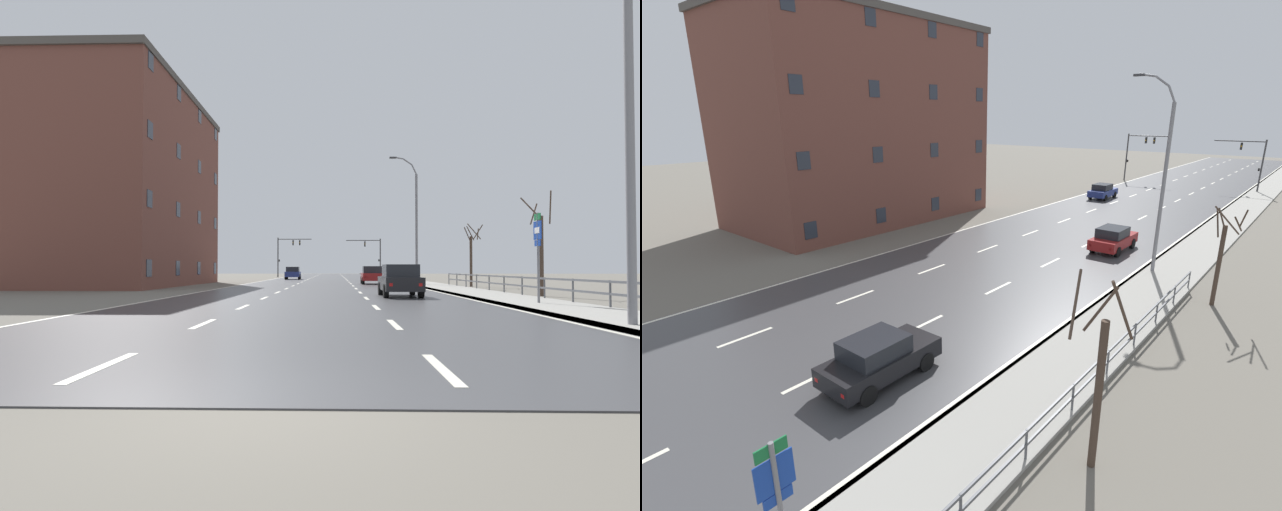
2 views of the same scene
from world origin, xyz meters
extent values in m
cube|color=#666056|center=(0.00, 48.00, -0.06)|extent=(160.00, 160.00, 0.12)
cube|color=#3D3D3F|center=(0.00, 60.00, 0.01)|extent=(14.00, 120.00, 0.02)
cube|color=beige|center=(-2.33, 18.20, 0.02)|extent=(0.16, 2.20, 0.01)
cube|color=beige|center=(-2.33, 23.60, 0.02)|extent=(0.16, 2.20, 0.01)
cube|color=beige|center=(-2.33, 29.00, 0.02)|extent=(0.16, 2.20, 0.01)
cube|color=beige|center=(-2.33, 34.40, 0.02)|extent=(0.16, 2.20, 0.01)
cube|color=beige|center=(-2.33, 39.80, 0.02)|extent=(0.16, 2.20, 0.01)
cube|color=beige|center=(-2.33, 45.20, 0.02)|extent=(0.16, 2.20, 0.01)
cube|color=beige|center=(-2.33, 50.60, 0.02)|extent=(0.16, 2.20, 0.01)
cube|color=beige|center=(-2.33, 56.00, 0.02)|extent=(0.16, 2.20, 0.01)
cube|color=beige|center=(-2.33, 61.40, 0.02)|extent=(0.16, 2.20, 0.01)
cube|color=beige|center=(-2.33, 66.80, 0.02)|extent=(0.16, 2.20, 0.01)
cube|color=beige|center=(-2.33, 72.20, 0.02)|extent=(0.16, 2.20, 0.01)
cube|color=beige|center=(-2.33, 77.60, 0.02)|extent=(0.16, 2.20, 0.01)
cube|color=beige|center=(-2.33, 83.00, 0.02)|extent=(0.16, 2.20, 0.01)
cube|color=beige|center=(-2.33, 88.40, 0.02)|extent=(0.16, 2.20, 0.01)
cube|color=beige|center=(-2.33, 93.80, 0.02)|extent=(0.16, 2.20, 0.01)
cube|color=beige|center=(-2.33, 99.20, 0.02)|extent=(0.16, 2.20, 0.01)
cube|color=beige|center=(-2.33, 104.60, 0.02)|extent=(0.16, 2.20, 0.01)
cube|color=beige|center=(-2.33, 110.00, 0.02)|extent=(0.16, 2.20, 0.01)
cube|color=beige|center=(-2.33, 115.40, 0.02)|extent=(0.16, 2.20, 0.01)
cube|color=beige|center=(2.33, 18.20, 0.02)|extent=(0.16, 2.20, 0.01)
cube|color=beige|center=(2.33, 23.60, 0.02)|extent=(0.16, 2.20, 0.01)
cube|color=beige|center=(2.33, 29.00, 0.02)|extent=(0.16, 2.20, 0.01)
cube|color=beige|center=(2.33, 34.40, 0.02)|extent=(0.16, 2.20, 0.01)
cube|color=beige|center=(2.33, 39.80, 0.02)|extent=(0.16, 2.20, 0.01)
cube|color=beige|center=(2.33, 45.20, 0.02)|extent=(0.16, 2.20, 0.01)
cube|color=beige|center=(2.33, 50.60, 0.02)|extent=(0.16, 2.20, 0.01)
cube|color=beige|center=(2.33, 56.00, 0.02)|extent=(0.16, 2.20, 0.01)
cube|color=beige|center=(2.33, 61.40, 0.02)|extent=(0.16, 2.20, 0.01)
cube|color=beige|center=(2.33, 66.80, 0.02)|extent=(0.16, 2.20, 0.01)
cube|color=beige|center=(2.33, 72.20, 0.02)|extent=(0.16, 2.20, 0.01)
cube|color=beige|center=(2.33, 77.60, 0.02)|extent=(0.16, 2.20, 0.01)
cube|color=beige|center=(2.33, 83.00, 0.02)|extent=(0.16, 2.20, 0.01)
cube|color=beige|center=(2.33, 88.40, 0.02)|extent=(0.16, 2.20, 0.01)
cube|color=beige|center=(2.33, 93.80, 0.02)|extent=(0.16, 2.20, 0.01)
cube|color=beige|center=(2.33, 99.20, 0.02)|extent=(0.16, 2.20, 0.01)
cube|color=beige|center=(2.33, 104.60, 0.02)|extent=(0.16, 2.20, 0.01)
cube|color=beige|center=(2.33, 110.00, 0.02)|extent=(0.16, 2.20, 0.01)
cube|color=beige|center=(2.33, 115.40, 0.02)|extent=(0.16, 2.20, 0.01)
cube|color=beige|center=(6.85, 60.00, 0.02)|extent=(0.16, 120.00, 0.01)
cube|color=beige|center=(-6.85, 60.00, 0.02)|extent=(0.16, 120.00, 0.01)
cube|color=gray|center=(8.50, 60.00, 0.06)|extent=(3.00, 120.00, 0.12)
cube|color=slate|center=(7.08, 60.00, 0.06)|extent=(0.16, 120.00, 0.12)
cube|color=#515459|center=(9.85, 20.80, 0.95)|extent=(0.06, 28.34, 0.08)
cube|color=#515459|center=(9.85, 20.80, 0.55)|extent=(0.06, 28.34, 0.08)
cylinder|color=#515459|center=(9.85, 19.51, 0.50)|extent=(0.07, 0.07, 1.00)
cylinder|color=#515459|center=(9.85, 22.09, 0.50)|extent=(0.07, 0.07, 1.00)
cylinder|color=#515459|center=(9.85, 24.67, 0.50)|extent=(0.07, 0.07, 1.00)
cylinder|color=#515459|center=(9.85, 27.24, 0.50)|extent=(0.07, 0.07, 1.00)
cylinder|color=#515459|center=(9.85, 29.82, 0.50)|extent=(0.07, 0.07, 1.00)
cylinder|color=#515459|center=(9.85, 32.40, 0.50)|extent=(0.07, 0.07, 1.00)
cylinder|color=#515459|center=(9.85, 34.97, 0.50)|extent=(0.07, 0.07, 1.00)
cylinder|color=slate|center=(7.60, 36.52, 4.55)|extent=(0.20, 0.20, 9.10)
cylinder|color=slate|center=(7.42, 36.52, 9.49)|extent=(0.46, 0.11, 0.82)
cylinder|color=slate|center=(6.89, 36.52, 10.12)|extent=(0.77, 0.11, 0.58)
cylinder|color=slate|center=(6.11, 36.52, 10.44)|extent=(0.86, 0.11, 0.26)
cube|color=#333335|center=(5.69, 36.52, 10.47)|extent=(0.56, 0.24, 0.12)
cube|color=#146633|center=(8.38, 13.92, 3.29)|extent=(0.03, 0.56, 0.24)
cube|color=#143899|center=(8.38, 13.92, 2.79)|extent=(0.03, 0.68, 0.68)
cube|color=white|center=(8.36, 13.92, 2.79)|extent=(0.01, 0.44, 0.22)
cube|color=#143899|center=(8.38, 13.92, 2.32)|extent=(0.03, 0.52, 0.22)
cylinder|color=#38383A|center=(7.90, 72.56, 2.96)|extent=(0.18, 0.18, 5.91)
cylinder|color=#38383A|center=(5.29, 72.56, 5.66)|extent=(5.22, 0.12, 0.12)
cube|color=black|center=(5.55, 72.56, 5.11)|extent=(0.20, 0.28, 0.80)
sphere|color=#2D2D2D|center=(5.55, 72.41, 5.37)|extent=(0.14, 0.14, 0.14)
sphere|color=#F2AD19|center=(5.55, 72.41, 5.11)|extent=(0.14, 0.14, 0.14)
sphere|color=#2D2D2D|center=(5.55, 72.41, 4.85)|extent=(0.14, 0.14, 0.14)
cube|color=black|center=(7.68, 72.51, 2.60)|extent=(0.18, 0.12, 0.32)
cylinder|color=#38383A|center=(-7.90, 73.58, 3.09)|extent=(0.18, 0.18, 6.17)
cylinder|color=#38383A|center=(-5.28, 73.58, 5.92)|extent=(5.23, 0.12, 0.12)
cube|color=black|center=(-5.55, 73.58, 5.37)|extent=(0.20, 0.28, 0.80)
sphere|color=#2D2D2D|center=(-5.55, 73.43, 5.63)|extent=(0.14, 0.14, 0.14)
sphere|color=#F2AD19|center=(-5.55, 73.43, 5.37)|extent=(0.14, 0.14, 0.14)
sphere|color=#2D2D2D|center=(-5.55, 73.43, 5.11)|extent=(0.14, 0.14, 0.14)
cube|color=black|center=(-4.50, 73.58, 5.37)|extent=(0.20, 0.28, 0.80)
sphere|color=#2D2D2D|center=(-4.50, 73.43, 5.63)|extent=(0.14, 0.14, 0.14)
sphere|color=#F2AD19|center=(-4.50, 73.43, 5.37)|extent=(0.14, 0.14, 0.14)
sphere|color=#2D2D2D|center=(-4.50, 73.43, 5.11)|extent=(0.14, 0.14, 0.14)
cube|color=black|center=(-7.68, 73.53, 2.60)|extent=(0.18, 0.12, 0.32)
cube|color=navy|center=(-4.25, 57.58, 0.65)|extent=(1.82, 4.13, 0.64)
cube|color=black|center=(-4.24, 57.33, 1.27)|extent=(1.59, 2.02, 0.60)
cube|color=slate|center=(-4.26, 58.28, 1.25)|extent=(1.41, 0.10, 0.51)
cylinder|color=black|center=(-3.46, 58.87, 0.33)|extent=(0.23, 0.66, 0.66)
cylinder|color=black|center=(-5.08, 58.84, 0.33)|extent=(0.23, 0.66, 0.66)
cylinder|color=black|center=(-3.42, 56.32, 0.33)|extent=(0.23, 0.66, 0.66)
cylinder|color=black|center=(-5.04, 56.30, 0.33)|extent=(0.23, 0.66, 0.66)
cube|color=red|center=(-4.88, 55.54, 0.65)|extent=(0.16, 0.04, 0.14)
cube|color=red|center=(-3.56, 55.56, 0.65)|extent=(0.16, 0.04, 0.14)
cube|color=maroon|center=(4.15, 39.41, 0.65)|extent=(1.79, 4.11, 0.64)
cube|color=black|center=(4.15, 39.16, 1.27)|extent=(1.58, 2.01, 0.60)
cube|color=slate|center=(4.15, 40.11, 1.25)|extent=(1.40, 0.09, 0.51)
cylinder|color=black|center=(4.97, 40.67, 0.33)|extent=(0.22, 0.66, 0.66)
cylinder|color=black|center=(3.35, 40.68, 0.33)|extent=(0.22, 0.66, 0.66)
cylinder|color=black|center=(4.95, 38.13, 0.33)|extent=(0.22, 0.66, 0.66)
cylinder|color=black|center=(3.33, 38.14, 0.33)|extent=(0.22, 0.66, 0.66)
cube|color=red|center=(3.47, 37.38, 0.65)|extent=(0.16, 0.04, 0.14)
cube|color=red|center=(4.79, 37.37, 0.65)|extent=(0.16, 0.04, 0.14)
cube|color=black|center=(4.05, 19.77, 0.65)|extent=(1.78, 4.11, 0.64)
cube|color=black|center=(4.05, 19.52, 1.27)|extent=(1.57, 2.01, 0.60)
cube|color=slate|center=(4.05, 20.47, 1.25)|extent=(1.40, 0.09, 0.51)
cylinder|color=black|center=(4.86, 21.04, 0.33)|extent=(0.22, 0.66, 0.66)
cylinder|color=black|center=(3.24, 21.04, 0.33)|extent=(0.22, 0.66, 0.66)
cylinder|color=black|center=(4.87, 18.50, 0.33)|extent=(0.22, 0.66, 0.66)
cylinder|color=black|center=(3.25, 18.49, 0.33)|extent=(0.22, 0.66, 0.66)
cube|color=red|center=(3.40, 17.74, 0.65)|extent=(0.16, 0.04, 0.14)
cube|color=red|center=(4.72, 17.74, 0.65)|extent=(0.16, 0.04, 0.14)
cube|color=brown|center=(-16.41, 35.57, 7.60)|extent=(11.09, 20.09, 15.21)
cube|color=#4C4742|center=(-16.41, 35.57, 15.46)|extent=(11.31, 20.49, 0.50)
cube|color=#282D38|center=(-10.84, 26.73, 1.40)|extent=(0.04, 0.90, 1.10)
cube|color=#282D38|center=(-10.84, 32.63, 1.40)|extent=(0.04, 0.90, 1.10)
cube|color=#282D38|center=(-10.84, 38.52, 1.40)|extent=(0.04, 0.90, 1.10)
cube|color=#282D38|center=(-10.84, 44.42, 1.40)|extent=(0.04, 0.90, 1.10)
cube|color=#282D38|center=(-10.84, 26.73, 5.80)|extent=(0.04, 0.90, 1.10)
cube|color=#282D38|center=(-10.84, 32.63, 5.80)|extent=(0.04, 0.90, 1.10)
cube|color=#282D38|center=(-10.84, 38.52, 5.80)|extent=(0.04, 0.90, 1.10)
cube|color=#282D38|center=(-10.84, 44.42, 5.80)|extent=(0.04, 0.90, 1.10)
cube|color=#282D38|center=(-10.84, 26.73, 10.20)|extent=(0.04, 0.90, 1.10)
cube|color=#282D38|center=(-10.84, 32.63, 10.20)|extent=(0.04, 0.90, 1.10)
cube|color=#282D38|center=(-10.84, 38.52, 10.20)|extent=(0.04, 0.90, 1.10)
cube|color=#282D38|center=(-10.84, 44.42, 10.20)|extent=(0.04, 0.90, 1.10)
cube|color=#282D38|center=(-10.84, 26.73, 14.61)|extent=(0.04, 0.90, 1.10)
cube|color=#282D38|center=(-10.84, 32.63, 14.61)|extent=(0.04, 0.90, 1.10)
cube|color=#282D38|center=(-10.84, 38.52, 14.61)|extent=(0.04, 0.90, 1.10)
cube|color=#282D38|center=(-10.84, 44.42, 14.61)|extent=(0.04, 0.90, 1.10)
cylinder|color=#423328|center=(11.18, 20.50, 2.00)|extent=(0.20, 0.20, 4.00)
cylinder|color=#423328|center=(10.92, 20.78, 4.13)|extent=(0.60, 0.59, 1.14)
cylinder|color=#423328|center=(11.58, 20.35, 4.40)|extent=(0.34, 0.87, 1.59)
cylinder|color=#423328|center=(10.54, 20.21, 4.37)|extent=(0.53, 1.34, 1.23)
cylinder|color=#423328|center=(11.22, 33.64, 1.90)|extent=(0.20, 0.20, 3.80)
cylinder|color=#423328|center=(11.71, 33.51, 3.96)|extent=(0.27, 1.03, 0.82)
cylinder|color=#423328|center=(11.33, 33.13, 4.14)|extent=(1.09, 0.29, 1.19)
cylinder|color=#423328|center=(10.92, 33.48, 3.92)|extent=(0.39, 0.66, 1.22)
cylinder|color=#423328|center=(11.83, 33.88, 4.15)|extent=(0.43, 1.27, 1.07)
cylinder|color=#423328|center=(11.12, 33.41, 4.03)|extent=(0.54, 0.28, 1.11)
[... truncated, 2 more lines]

